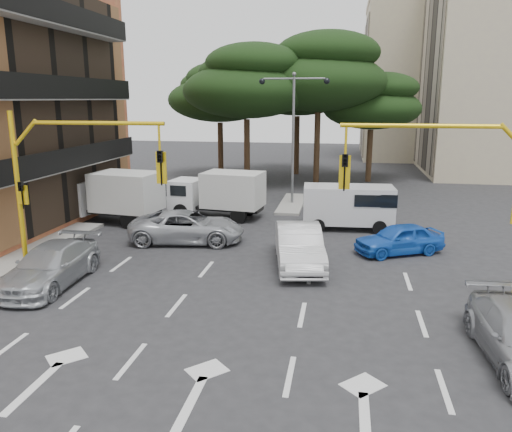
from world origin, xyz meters
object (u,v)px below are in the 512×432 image
at_px(car_blue_compact, 399,239).
at_px(box_truck_a, 111,197).
at_px(van_white, 348,207).
at_px(car_silver_wagon, 51,266).
at_px(box_truck_b, 217,195).
at_px(signal_mast_right, 466,183).
at_px(signal_mast_left, 61,172).
at_px(car_silver_cross_a, 187,227).
at_px(car_white_hatch, 299,246).
at_px(street_lamp_center, 293,116).

relative_size(car_blue_compact, box_truck_a, 0.69).
bearing_deg(van_white, car_silver_wagon, -50.21).
bearing_deg(box_truck_b, signal_mast_right, -126.32).
distance_m(signal_mast_left, box_truck_a, 8.68).
xyz_separation_m(car_blue_compact, box_truck_b, (-9.22, 5.12, 0.63)).
height_order(signal_mast_right, van_white, signal_mast_right).
bearing_deg(car_silver_cross_a, car_silver_wagon, 144.72).
height_order(signal_mast_left, car_white_hatch, signal_mast_left).
height_order(car_blue_compact, car_silver_cross_a, car_silver_cross_a).
bearing_deg(car_white_hatch, signal_mast_left, -172.79).
bearing_deg(signal_mast_left, signal_mast_right, 0.00).
relative_size(street_lamp_center, van_white, 1.75).
xyz_separation_m(signal_mast_left, van_white, (10.16, 8.77, -2.78)).
relative_size(signal_mast_left, street_lamp_center, 0.77).
distance_m(signal_mast_right, box_truck_b, 14.76).
xyz_separation_m(signal_mast_right, signal_mast_left, (-13.61, 0.00, 0.00)).
bearing_deg(box_truck_b, car_white_hatch, -137.83).
relative_size(street_lamp_center, car_silver_cross_a, 1.51).
distance_m(signal_mast_right, signal_mast_left, 13.61).
relative_size(box_truck_a, box_truck_b, 1.06).
distance_m(car_white_hatch, car_blue_compact, 4.64).
xyz_separation_m(car_white_hatch, box_truck_a, (-10.47, 5.43, 0.55)).
distance_m(signal_mast_left, car_silver_wagon, 3.34).
height_order(signal_mast_left, car_blue_compact, signal_mast_left).
bearing_deg(box_truck_b, signal_mast_left, 170.12).
xyz_separation_m(car_silver_wagon, van_white, (10.30, 9.75, 0.41)).
bearing_deg(box_truck_a, signal_mast_right, -109.25).
relative_size(signal_mast_left, car_silver_wagon, 1.25).
relative_size(car_blue_compact, van_white, 0.85).
height_order(car_white_hatch, car_silver_cross_a, car_white_hatch).
height_order(street_lamp_center, car_silver_wagon, street_lamp_center).
height_order(car_silver_wagon, car_silver_cross_a, car_silver_cross_a).
bearing_deg(van_white, car_white_hatch, -20.60).
bearing_deg(car_silver_cross_a, signal_mast_right, -123.19).
bearing_deg(signal_mast_right, street_lamp_center, 115.91).
bearing_deg(box_truck_a, car_blue_compact, -94.52).
xyz_separation_m(car_silver_wagon, box_truck_b, (3.22, 10.99, 0.58)).
xyz_separation_m(street_lamp_center, car_silver_wagon, (-6.94, -14.99, -4.73)).
xyz_separation_m(signal_mast_right, car_silver_cross_a, (-10.66, 5.01, -3.17)).
xyz_separation_m(car_blue_compact, car_silver_cross_a, (-9.35, 0.12, 0.07)).
distance_m(box_truck_a, box_truck_b, 5.64).
xyz_separation_m(signal_mast_left, car_blue_compact, (12.30, 4.89, -3.24)).
height_order(signal_mast_right, box_truck_a, signal_mast_right).
relative_size(car_white_hatch, box_truck_a, 0.89).
bearing_deg(signal_mast_right, car_silver_wagon, -175.92).
xyz_separation_m(car_silver_wagon, car_silver_cross_a, (3.09, 5.99, 0.02)).
height_order(van_white, box_truck_b, box_truck_b).
height_order(car_silver_wagon, box_truck_b, box_truck_b).
relative_size(signal_mast_right, signal_mast_left, 1.00).
bearing_deg(car_blue_compact, signal_mast_right, -11.23).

